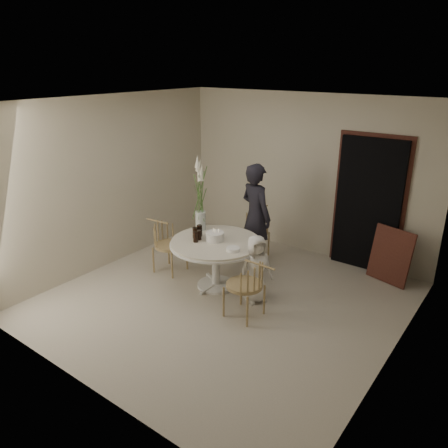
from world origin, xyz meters
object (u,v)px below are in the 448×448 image
Objects in this scene: chair_right at (252,282)px; boy at (256,269)px; flower_vase at (200,200)px; chair_far at (257,226)px; table at (216,248)px; girl at (256,216)px; birthday_cake at (215,236)px; chair_left at (164,239)px.

boy is at bearing -151.86° from chair_right.
boy is (-0.21, 0.42, -0.05)m from chair_right.
flower_vase is (-1.16, 0.22, 0.72)m from boy.
table is at bearing -86.57° from chair_far.
birthday_cake is at bearing 103.36° from girl.
birthday_cake is at bearing -26.14° from flower_vase.
chair_far is at bearing 95.65° from table.
girl reaches higher than birthday_cake.
chair_right is 0.72× the size of flower_vase.
table is 1.62× the size of chair_left.
chair_far is 1.00× the size of chair_left.
chair_far is at bearing 62.52° from boy.
table is 1.15× the size of flower_vase.
chair_far is 1.35m from birthday_cake.
birthday_cake is (-0.71, 0.00, 0.31)m from boy.
chair_right is at bearing 139.85° from girl.
girl reaches higher than chair_right.
chair_right is at bearing -61.72° from chair_far.
chair_far is 0.53m from girl.
boy is (1.70, 0.04, -0.04)m from chair_left.
table is 1.37× the size of boy.
chair_far is 0.85× the size of boy.
flower_vase is at bearing 109.85° from boy.
table is 1.61× the size of chair_right.
table is 0.98m from girl.
chair_left is at bearing -153.98° from flower_vase.
chair_right is (0.90, -0.42, -0.08)m from table.
table is at bearing -13.36° from birthday_cake.
boy reaches higher than chair_right.
chair_left is at bearing -124.76° from chair_far.
chair_left is at bearing 122.16° from boy.
birthday_cake is at bearing -112.68° from chair_right.
birthday_cake is at bearing -87.43° from chair_far.
chair_left is at bearing -177.24° from birthday_cake.
table is 0.78× the size of girl.
birthday_cake is (-0.02, 0.00, 0.18)m from table.
chair_right is 3.15× the size of birthday_cake.
flower_vase is at bearing 153.86° from birthday_cake.
birthday_cake is at bearing -91.18° from chair_left.
flower_vase reaches higher than table.
table is 0.70m from boy.
girl is (0.07, 0.95, 0.24)m from table.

